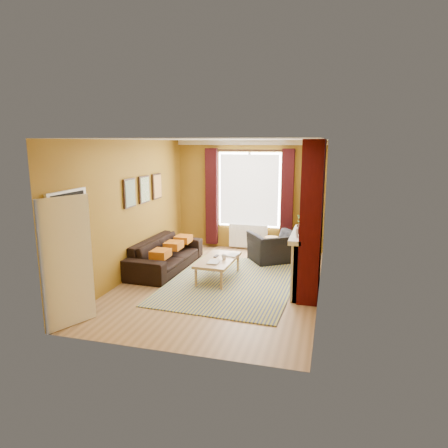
{
  "coord_description": "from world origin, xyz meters",
  "views": [
    {
      "loc": [
        2.04,
        -7.26,
        2.75
      ],
      "look_at": [
        0.0,
        0.25,
        1.15
      ],
      "focal_mm": 32.0,
      "sensor_mm": 36.0,
      "label": 1
    }
  ],
  "objects_px": {
    "wicker_stool": "(271,245)",
    "armchair": "(274,247)",
    "floor_lamp": "(309,199)",
    "sofa": "(166,254)",
    "coffee_table": "(218,261)"
  },
  "relations": [
    {
      "from": "armchair",
      "to": "wicker_stool",
      "type": "distance_m",
      "value": 0.7
    },
    {
      "from": "wicker_stool",
      "to": "armchair",
      "type": "bearing_deg",
      "value": -76.1
    },
    {
      "from": "sofa",
      "to": "wicker_stool",
      "type": "height_order",
      "value": "sofa"
    },
    {
      "from": "sofa",
      "to": "wicker_stool",
      "type": "relative_size",
      "value": 5.31
    },
    {
      "from": "coffee_table",
      "to": "floor_lamp",
      "type": "xyz_separation_m",
      "value": [
        1.65,
        2.18,
        1.04
      ]
    },
    {
      "from": "coffee_table",
      "to": "wicker_stool",
      "type": "height_order",
      "value": "same"
    },
    {
      "from": "wicker_stool",
      "to": "coffee_table",
      "type": "bearing_deg",
      "value": -109.27
    },
    {
      "from": "coffee_table",
      "to": "wicker_stool",
      "type": "distance_m",
      "value": 2.32
    },
    {
      "from": "floor_lamp",
      "to": "sofa",
      "type": "bearing_deg",
      "value": -148.29
    },
    {
      "from": "coffee_table",
      "to": "floor_lamp",
      "type": "distance_m",
      "value": 2.92
    },
    {
      "from": "armchair",
      "to": "coffee_table",
      "type": "xyz_separation_m",
      "value": [
        -0.93,
        -1.51,
        0.04
      ]
    },
    {
      "from": "armchair",
      "to": "wicker_stool",
      "type": "xyz_separation_m",
      "value": [
        -0.16,
        0.67,
        -0.13
      ]
    },
    {
      "from": "floor_lamp",
      "to": "armchair",
      "type": "bearing_deg",
      "value": -137.37
    },
    {
      "from": "sofa",
      "to": "floor_lamp",
      "type": "relative_size",
      "value": 1.27
    },
    {
      "from": "coffee_table",
      "to": "floor_lamp",
      "type": "bearing_deg",
      "value": 55.12
    }
  ]
}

